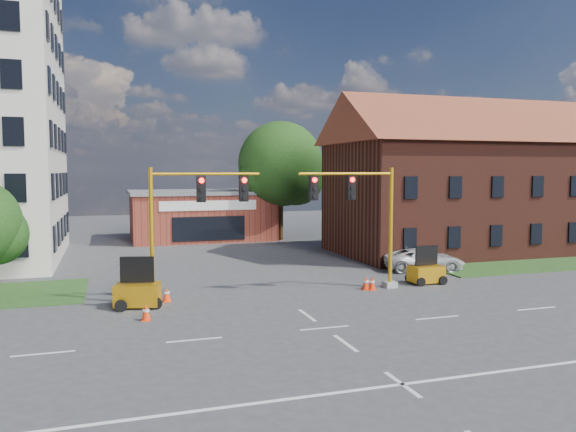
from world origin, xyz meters
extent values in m
plane|color=#3C3B3E|center=(0.00, 0.00, 0.00)|extent=(120.00, 120.00, 0.00)
cube|color=#21481B|center=(18.00, 9.00, 0.04)|extent=(14.00, 4.00, 0.08)
cube|color=maroon|center=(0.00, 30.00, 2.00)|extent=(12.00, 8.00, 4.00)
cube|color=slate|center=(0.00, 30.00, 4.15)|extent=(12.40, 8.40, 0.30)
cube|color=silver|center=(0.00, 25.95, 3.20)|extent=(8.00, 0.10, 0.80)
cube|color=black|center=(0.00, 25.95, 1.30)|extent=(6.00, 0.10, 2.00)
cube|color=#4E2117|center=(18.00, 16.00, 4.00)|extent=(20.00, 10.00, 8.00)
cylinder|color=#3E2916|center=(6.50, 27.00, 2.35)|extent=(0.44, 0.44, 4.71)
sphere|color=#1A3B12|center=(6.50, 27.00, 6.64)|extent=(7.40, 7.40, 7.40)
sphere|color=#1A3B12|center=(7.98, 27.30, 5.57)|extent=(5.18, 5.18, 5.18)
cube|color=gray|center=(-6.00, 6.00, 0.15)|extent=(0.60, 0.60, 0.30)
cylinder|color=orange|center=(-6.00, 6.00, 3.10)|extent=(0.20, 0.20, 6.20)
cylinder|color=orange|center=(-3.50, 6.00, 5.90)|extent=(5.00, 0.14, 0.14)
cube|color=black|center=(-3.75, 6.00, 5.20)|extent=(0.40, 0.32, 1.20)
cube|color=black|center=(-1.75, 6.00, 5.20)|extent=(0.40, 0.32, 1.20)
sphere|color=#FF0C07|center=(-3.75, 5.82, 5.60)|extent=(0.24, 0.24, 0.24)
cube|color=gray|center=(6.00, 6.00, 0.15)|extent=(0.60, 0.60, 0.30)
cylinder|color=orange|center=(6.00, 6.00, 3.10)|extent=(0.20, 0.20, 6.20)
cylinder|color=orange|center=(3.50, 6.00, 5.90)|extent=(5.00, 0.14, 0.14)
cube|color=black|center=(3.75, 6.00, 5.20)|extent=(0.40, 0.32, 1.20)
cube|color=black|center=(1.75, 6.00, 5.20)|extent=(0.40, 0.32, 1.20)
sphere|color=#FF0C07|center=(3.75, 5.82, 5.60)|extent=(0.24, 0.24, 0.24)
cube|color=orange|center=(-6.68, 5.64, 0.58)|extent=(2.15, 1.69, 0.95)
cube|color=black|center=(-6.68, 5.64, 1.69)|extent=(1.46, 0.48, 1.16)
cube|color=orange|center=(8.35, 6.34, 0.52)|extent=(1.76, 1.22, 0.86)
cube|color=black|center=(8.35, 6.34, 1.53)|extent=(1.34, 0.17, 1.05)
cube|color=#F3340C|center=(-6.48, 3.20, 0.02)|extent=(0.38, 0.38, 0.04)
cone|color=#F3340C|center=(-6.48, 3.20, 0.35)|extent=(0.40, 0.40, 0.70)
cylinder|color=silver|center=(-6.48, 3.20, 0.42)|extent=(0.27, 0.27, 0.09)
cube|color=#F3340C|center=(-5.35, 6.30, 0.02)|extent=(0.38, 0.38, 0.04)
cone|color=#F3340C|center=(-5.35, 6.30, 0.35)|extent=(0.40, 0.40, 0.70)
cylinder|color=silver|center=(-5.35, 6.30, 0.42)|extent=(0.27, 0.27, 0.09)
cube|color=#F3340C|center=(4.57, 5.88, 0.02)|extent=(0.38, 0.38, 0.04)
cone|color=#F3340C|center=(4.57, 5.88, 0.35)|extent=(0.40, 0.40, 0.70)
cylinder|color=silver|center=(4.57, 5.88, 0.42)|extent=(0.27, 0.27, 0.09)
cube|color=#F3340C|center=(4.84, 5.74, 0.02)|extent=(0.38, 0.38, 0.04)
cone|color=#F3340C|center=(4.84, 5.74, 0.35)|extent=(0.40, 0.40, 0.70)
cylinder|color=silver|center=(4.84, 5.74, 0.42)|extent=(0.27, 0.27, 0.09)
imported|color=silver|center=(10.35, 9.82, 0.67)|extent=(5.19, 3.34, 1.33)
camera|label=1|loc=(-7.80, -19.73, 6.04)|focal=35.00mm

